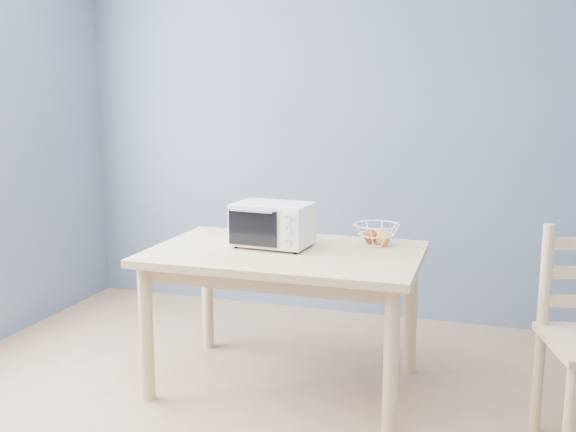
% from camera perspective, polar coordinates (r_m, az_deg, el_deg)
% --- Properties ---
extents(room, '(4.01, 4.51, 2.61)m').
position_cam_1_polar(room, '(2.36, -6.01, 4.80)').
color(room, tan).
rests_on(room, ground).
extents(dining_table, '(1.40, 0.90, 0.75)m').
position_cam_1_polar(dining_table, '(3.37, -0.27, -4.72)').
color(dining_table, tan).
rests_on(dining_table, ground).
extents(toaster_oven, '(0.42, 0.32, 0.24)m').
position_cam_1_polar(toaster_oven, '(3.41, -1.61, -0.68)').
color(toaster_oven, white).
rests_on(toaster_oven, dining_table).
extents(fruit_basket, '(0.27, 0.27, 0.11)m').
position_cam_1_polar(fruit_basket, '(3.49, 7.90, -1.61)').
color(fruit_basket, white).
rests_on(fruit_basket, dining_table).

